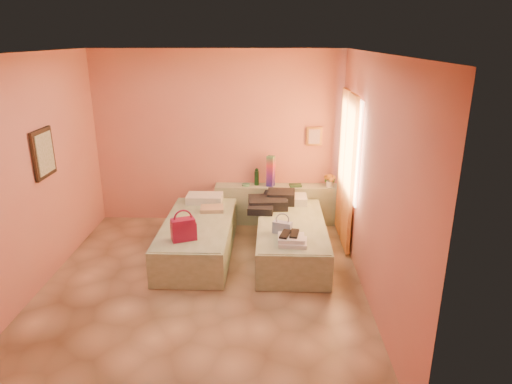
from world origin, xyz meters
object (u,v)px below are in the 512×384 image
Objects in this scene: towel_stack at (293,240)px; headboard_ledge at (277,204)px; water_bottle at (257,177)px; flower_vase at (330,179)px; magenta_handbag at (184,229)px; green_book at (295,185)px; bed_right at (291,239)px; blue_handbag at (282,228)px; bed_left at (198,238)px.

headboard_ledge is at bearing 94.51° from towel_stack.
towel_stack is (0.15, -1.90, 0.23)m from headboard_ledge.
flower_vase is (1.19, -0.08, -0.00)m from water_bottle.
magenta_handbag is (-2.08, -1.75, -0.13)m from flower_vase.
bed_right is at bearing -101.57° from green_book.
water_bottle is 0.76× the size of towel_stack.
water_bottle reaches higher than magenta_handbag.
magenta_handbag is at bearing -124.49° from headboard_ledge.
blue_handbag is (1.27, 0.23, -0.07)m from magenta_handbag.
water_bottle reaches higher than headboard_ledge.
flower_vase reaches higher than towel_stack.
headboard_ledge reaches higher than bed_right.
magenta_handbag is at bearing -136.51° from green_book.
headboard_ledge is 7.73× the size of water_bottle.
headboard_ledge is at bearing -5.11° from water_bottle.
blue_handbag reaches higher than bed_right.
flower_vase is at bearing -3.74° from water_bottle.
headboard_ledge is 1.66m from bed_left.
green_book reaches higher than bed_left.
water_bottle is at bearing 169.17° from green_book.
magenta_handbag is 1.29m from blue_handbag.
bed_right is 1.57m from magenta_handbag.
headboard_ledge is 10.52× the size of green_book.
green_book is 1.57m from blue_handbag.
towel_stack is at bearing -75.63° from water_bottle.
bed_left is at bearing -123.36° from water_bottle.
bed_right is 0.51m from blue_handbag.
water_bottle is at bearing 104.37° from towel_stack.
green_book is 0.75× the size of flower_vase.
green_book is at bearing 100.30° from blue_handbag.
magenta_handbag is (-1.24, -1.80, 0.32)m from headboard_ledge.
green_book is 0.56m from flower_vase.
water_bottle is 1.03× the size of flower_vase.
green_book reaches higher than towel_stack.
green_book is at bearing -4.81° from headboard_ledge.
water_bottle is 0.85× the size of magenta_handbag.
headboard_ledge is 8.22× the size of blue_handbag.
headboard_ledge is 1.59m from blue_handbag.
bed_left is at bearing -133.96° from headboard_ledge.
blue_handbag is at bearing -11.48° from magenta_handbag.
magenta_handbag reaches higher than green_book.
water_bottle is 1.66m from blue_handbag.
blue_handbag reaches higher than headboard_ledge.
water_bottle reaches higher than flower_vase.
magenta_handbag reaches higher than blue_handbag.
towel_stack is (1.39, -0.10, -0.10)m from magenta_handbag.
bed_right is 5.71× the size of towel_stack.
bed_right is at bearing -119.89° from flower_vase.
headboard_ledge is at bearing 176.83° from flower_vase.
magenta_handbag is (-0.89, -1.83, -0.14)m from water_bottle.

